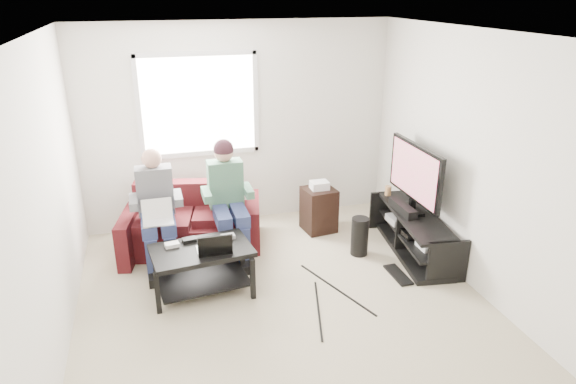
{
  "coord_description": "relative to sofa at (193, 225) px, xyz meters",
  "views": [
    {
      "loc": [
        -1.15,
        -4.12,
        2.94
      ],
      "look_at": [
        0.19,
        0.6,
        0.99
      ],
      "focal_mm": 32.0,
      "sensor_mm": 36.0,
      "label": 1
    }
  ],
  "objects": [
    {
      "name": "floor",
      "position": [
        0.73,
        -1.57,
        -0.29
      ],
      "size": [
        4.5,
        4.5,
        0.0
      ],
      "primitive_type": "plane",
      "color": "#BFB495",
      "rests_on": "ground"
    },
    {
      "name": "coffee_table",
      "position": [
        -0.01,
        -1.02,
        0.08
      ],
      "size": [
        1.06,
        0.72,
        0.5
      ],
      "color": "black",
      "rests_on": "floor"
    },
    {
      "name": "soundbar",
      "position": [
        2.38,
        -0.75,
        0.26
      ],
      "size": [
        0.12,
        0.5,
        0.1
      ],
      "primitive_type": "cube",
      "color": "black",
      "rests_on": "tv_stand"
    },
    {
      "name": "person_left",
      "position": [
        -0.4,
        -0.26,
        0.42
      ],
      "size": [
        0.4,
        0.71,
        1.31
      ],
      "color": "navy",
      "rests_on": "sofa"
    },
    {
      "name": "laptop_black",
      "position": [
        0.11,
        -1.1,
        0.33
      ],
      "size": [
        0.36,
        0.27,
        0.24
      ],
      "primitive_type": null,
      "rotation": [
        0.0,
        0.0,
        0.11
      ],
      "color": "black",
      "rests_on": "coffee_table"
    },
    {
      "name": "tv",
      "position": [
        2.5,
        -0.75,
        0.67
      ],
      "size": [
        0.12,
        1.1,
        0.81
      ],
      "color": "black",
      "rests_on": "tv_stand"
    },
    {
      "name": "wall_front",
      "position": [
        0.73,
        -3.82,
        1.01
      ],
      "size": [
        4.5,
        0.0,
        4.5
      ],
      "primitive_type": "plane",
      "rotation": [
        -1.57,
        0.0,
        0.0
      ],
      "color": "silver",
      "rests_on": "floor"
    },
    {
      "name": "console_white",
      "position": [
        2.5,
        -1.25,
        0.0
      ],
      "size": [
        0.3,
        0.22,
        0.06
      ],
      "primitive_type": "cube",
      "color": "silver",
      "rests_on": "tv_stand"
    },
    {
      "name": "drink_cup",
      "position": [
        2.45,
        -0.22,
        0.27
      ],
      "size": [
        0.08,
        0.08,
        0.12
      ],
      "primitive_type": "cylinder",
      "color": "#AD7B4A",
      "rests_on": "tv_stand"
    },
    {
      "name": "controller_b",
      "position": [
        -0.11,
        -0.84,
        0.23
      ],
      "size": [
        0.15,
        0.11,
        0.04
      ],
      "primitive_type": "cube",
      "rotation": [
        0.0,
        0.0,
        0.16
      ],
      "color": "black",
      "rests_on": "coffee_table"
    },
    {
      "name": "keyboard_floor",
      "position": [
        2.08,
        -1.3,
        -0.28
      ],
      "size": [
        0.15,
        0.44,
        0.02
      ],
      "primitive_type": "cube",
      "rotation": [
        0.0,
        0.0,
        0.01
      ],
      "color": "black",
      "rests_on": "floor"
    },
    {
      "name": "wall_left",
      "position": [
        -1.27,
        -1.57,
        1.01
      ],
      "size": [
        0.0,
        4.5,
        4.5
      ],
      "primitive_type": "plane",
      "rotation": [
        1.57,
        0.0,
        1.57
      ],
      "color": "silver",
      "rests_on": "floor"
    },
    {
      "name": "laptop_silver",
      "position": [
        -0.4,
        -0.52,
        0.39
      ],
      "size": [
        0.35,
        0.27,
        0.24
      ],
      "primitive_type": null,
      "rotation": [
        0.0,
        0.0,
        -0.17
      ],
      "color": "silver",
      "rests_on": "person_left"
    },
    {
      "name": "window",
      "position": [
        0.23,
        0.66,
        1.31
      ],
      "size": [
        1.48,
        0.04,
        1.28
      ],
      "color": "white",
      "rests_on": "wall_back"
    },
    {
      "name": "console_black",
      "position": [
        2.5,
        -0.9,
        0.01
      ],
      "size": [
        0.38,
        0.3,
        0.07
      ],
      "primitive_type": "cube",
      "color": "black",
      "rests_on": "tv_stand"
    },
    {
      "name": "subwoofer",
      "position": [
        1.86,
        -0.72,
        -0.06
      ],
      "size": [
        0.2,
        0.2,
        0.46
      ],
      "primitive_type": "cylinder",
      "color": "black",
      "rests_on": "floor"
    },
    {
      "name": "controller_c",
      "position": [
        0.29,
        -0.87,
        0.23
      ],
      "size": [
        0.15,
        0.1,
        0.04
      ],
      "primitive_type": "cube",
      "rotation": [
        0.0,
        0.0,
        0.07
      ],
      "color": "gray",
      "rests_on": "coffee_table"
    },
    {
      "name": "wall_right",
      "position": [
        2.73,
        -1.57,
        1.01
      ],
      "size": [
        0.0,
        4.5,
        4.5
      ],
      "primitive_type": "plane",
      "rotation": [
        1.57,
        0.0,
        -1.57
      ],
      "color": "silver",
      "rests_on": "floor"
    },
    {
      "name": "wall_back",
      "position": [
        0.73,
        0.68,
        1.01
      ],
      "size": [
        4.5,
        0.0,
        4.5
      ],
      "primitive_type": "plane",
      "rotation": [
        1.57,
        0.0,
        0.0
      ],
      "color": "silver",
      "rests_on": "floor"
    },
    {
      "name": "person_right",
      "position": [
        0.4,
        -0.24,
        0.48
      ],
      "size": [
        0.4,
        0.71,
        1.35
      ],
      "color": "navy",
      "rests_on": "sofa"
    },
    {
      "name": "sofa",
      "position": [
        0.0,
        0.0,
        0.0
      ],
      "size": [
        1.78,
        1.02,
        0.76
      ],
      "color": "#461116",
      "rests_on": "floor"
    },
    {
      "name": "ceiling",
      "position": [
        0.73,
        -1.57,
        2.31
      ],
      "size": [
        4.5,
        4.5,
        0.0
      ],
      "primitive_type": "plane",
      "rotation": [
        3.14,
        0.0,
        0.0
      ],
      "color": "white",
      "rests_on": "wall_back"
    },
    {
      "name": "tv_stand",
      "position": [
        2.5,
        -0.85,
        -0.07
      ],
      "size": [
        0.65,
        1.55,
        0.5
      ],
      "color": "black",
      "rests_on": "floor"
    },
    {
      "name": "controller_a",
      "position": [
        -0.29,
        -0.9,
        0.23
      ],
      "size": [
        0.15,
        0.11,
        0.04
      ],
      "primitive_type": "cube",
      "rotation": [
        0.0,
        0.0,
        0.13
      ],
      "color": "silver",
      "rests_on": "coffee_table"
    },
    {
      "name": "end_table",
      "position": [
        1.62,
        0.04,
        0.01
      ],
      "size": [
        0.38,
        0.38,
        0.67
      ],
      "color": "black",
      "rests_on": "floor"
    },
    {
      "name": "console_grey",
      "position": [
        2.5,
        -0.55,
        0.01
      ],
      "size": [
        0.34,
        0.26,
        0.08
      ],
      "primitive_type": "cube",
      "color": "gray",
      "rests_on": "tv_stand"
    }
  ]
}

